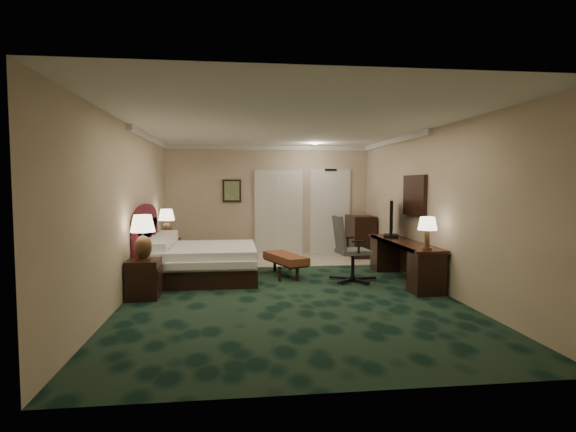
{
  "coord_description": "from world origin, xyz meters",
  "views": [
    {
      "loc": [
        -0.85,
        -7.34,
        1.75
      ],
      "look_at": [
        0.11,
        0.6,
        1.19
      ],
      "focal_mm": 28.0,
      "sensor_mm": 36.0,
      "label": 1
    }
  ],
  "objects": [
    {
      "name": "ceiling",
      "position": [
        0.0,
        0.0,
        2.7
      ],
      "size": [
        5.0,
        7.5,
        0.0
      ],
      "primitive_type": "cube",
      "color": "white",
      "rests_on": "wall_back"
    },
    {
      "name": "headboard",
      "position": [
        -2.44,
        1.0,
        0.7
      ],
      "size": [
        0.12,
        2.0,
        1.4
      ],
      "primitive_type": null,
      "color": "#520A17",
      "rests_on": "ground"
    },
    {
      "name": "nightstand_near",
      "position": [
        -2.24,
        -0.28,
        0.3
      ],
      "size": [
        0.48,
        0.55,
        0.6
      ],
      "primitive_type": "cube",
      "color": "black",
      "rests_on": "ground"
    },
    {
      "name": "wall_right",
      "position": [
        2.5,
        0.0,
        1.35
      ],
      "size": [
        0.0,
        7.5,
        2.7
      ],
      "primitive_type": "cube",
      "color": "tan",
      "rests_on": "ground"
    },
    {
      "name": "desk",
      "position": [
        2.21,
        0.46,
        0.36
      ],
      "size": [
        0.54,
        2.5,
        0.72
      ],
      "primitive_type": "cube",
      "color": "black",
      "rests_on": "ground"
    },
    {
      "name": "lamp_far",
      "position": [
        -2.29,
        2.47,
        0.91
      ],
      "size": [
        0.37,
        0.37,
        0.64
      ],
      "primitive_type": null,
      "rotation": [
        0.0,
        0.0,
        0.1
      ],
      "color": "#311D14",
      "rests_on": "nightstand_far"
    },
    {
      "name": "desk_lamp",
      "position": [
        2.19,
        -0.58,
        0.98
      ],
      "size": [
        0.32,
        0.32,
        0.53
      ],
      "primitive_type": null,
      "rotation": [
        0.0,
        0.0,
        -0.06
      ],
      "color": "#311D14",
      "rests_on": "desk"
    },
    {
      "name": "bed_bench",
      "position": [
        0.12,
        1.16,
        0.2
      ],
      "size": [
        0.81,
        1.28,
        0.41
      ],
      "primitive_type": "cube",
      "rotation": [
        0.0,
        0.0,
        0.35
      ],
      "color": "brown",
      "rests_on": "ground"
    },
    {
      "name": "tv",
      "position": [
        2.21,
        1.13,
        1.08
      ],
      "size": [
        0.38,
        0.91,
        0.73
      ],
      "primitive_type": "cube",
      "rotation": [
        0.0,
        0.0,
        -0.34
      ],
      "color": "black",
      "rests_on": "desk"
    },
    {
      "name": "minibar",
      "position": [
        2.19,
        3.2,
        0.5
      ],
      "size": [
        0.53,
        0.95,
        1.0
      ],
      "primitive_type": "cube",
      "color": "black",
      "rests_on": "ground"
    },
    {
      "name": "wall_back",
      "position": [
        0.0,
        3.75,
        1.35
      ],
      "size": [
        5.0,
        0.0,
        2.7
      ],
      "primitive_type": "cube",
      "color": "tan",
      "rests_on": "ground"
    },
    {
      "name": "floor",
      "position": [
        0.0,
        0.0,
        0.0
      ],
      "size": [
        5.0,
        7.5,
        0.0
      ],
      "primitive_type": "cube",
      "color": "black",
      "rests_on": "ground"
    },
    {
      "name": "wall_front",
      "position": [
        0.0,
        -3.75,
        1.35
      ],
      "size": [
        5.0,
        0.0,
        2.7
      ],
      "primitive_type": "cube",
      "color": "tan",
      "rests_on": "ground"
    },
    {
      "name": "entry_door",
      "position": [
        1.55,
        3.72,
        1.05
      ],
      "size": [
        1.02,
        0.06,
        2.18
      ],
      "primitive_type": "cube",
      "color": "silver",
      "rests_on": "ground"
    },
    {
      "name": "wall_left",
      "position": [
        -2.5,
        0.0,
        1.35
      ],
      "size": [
        0.0,
        7.5,
        2.7
      ],
      "primitive_type": "cube",
      "color": "tan",
      "rests_on": "ground"
    },
    {
      "name": "tile_patch",
      "position": [
        0.9,
        2.9,
        0.01
      ],
      "size": [
        3.2,
        1.7,
        0.01
      ],
      "primitive_type": "cube",
      "color": "beige",
      "rests_on": "ground"
    },
    {
      "name": "desk_chair",
      "position": [
        1.28,
        0.5,
        0.6
      ],
      "size": [
        0.76,
        0.72,
        1.2
      ],
      "primitive_type": null,
      "rotation": [
        0.0,
        0.0,
        0.09
      ],
      "color": "#525257",
      "rests_on": "ground"
    },
    {
      "name": "bed",
      "position": [
        -1.43,
        1.03,
        0.31
      ],
      "size": [
        1.94,
        1.8,
        0.62
      ],
      "primitive_type": "cube",
      "color": "white",
      "rests_on": "ground"
    },
    {
      "name": "lamp_near",
      "position": [
        -2.23,
        -0.31,
        0.94
      ],
      "size": [
        0.41,
        0.41,
        0.7
      ],
      "primitive_type": null,
      "rotation": [
        0.0,
        0.0,
        -0.12
      ],
      "color": "#311D14",
      "rests_on": "nightstand_near"
    },
    {
      "name": "closet_doors",
      "position": [
        0.25,
        3.71,
        1.05
      ],
      "size": [
        1.2,
        0.06,
        2.1
      ],
      "primitive_type": "cube",
      "color": "silver",
      "rests_on": "ground"
    },
    {
      "name": "wall_mirror",
      "position": [
        2.46,
        0.6,
        1.55
      ],
      "size": [
        0.05,
        0.95,
        0.75
      ],
      "primitive_type": "cube",
      "color": "white",
      "rests_on": "wall_right"
    },
    {
      "name": "nightstand_far",
      "position": [
        -2.25,
        2.41,
        0.29
      ],
      "size": [
        0.47,
        0.54,
        0.59
      ],
      "primitive_type": "cube",
      "color": "black",
      "rests_on": "ground"
    },
    {
      "name": "crown_molding",
      "position": [
        0.0,
        0.0,
        2.65
      ],
      "size": [
        5.0,
        7.5,
        0.1
      ],
      "primitive_type": null,
      "color": "silver",
      "rests_on": "wall_back"
    },
    {
      "name": "wall_art",
      "position": [
        -0.9,
        3.71,
        1.6
      ],
      "size": [
        0.45,
        0.06,
        0.55
      ],
      "primitive_type": "cube",
      "color": "#41624E",
      "rests_on": "wall_back"
    }
  ]
}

